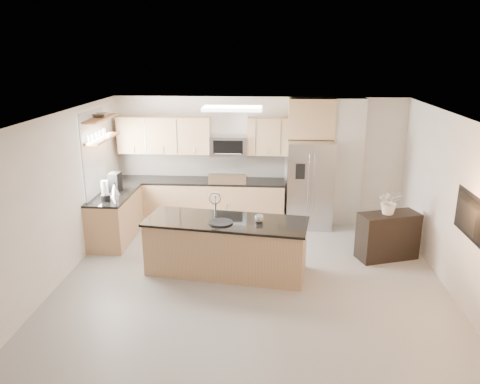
# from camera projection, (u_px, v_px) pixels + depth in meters

# --- Properties ---
(floor) EXTENTS (6.50, 6.50, 0.00)m
(floor) POSITION_uv_depth(u_px,v_px,m) (251.00, 291.00, 7.10)
(floor) COLOR gray
(floor) RESTS_ON ground
(ceiling) EXTENTS (6.00, 6.50, 0.02)m
(ceiling) POSITION_uv_depth(u_px,v_px,m) (252.00, 120.00, 6.34)
(ceiling) COLOR silver
(ceiling) RESTS_ON wall_back
(wall_back) EXTENTS (6.00, 0.02, 2.60)m
(wall_back) POSITION_uv_depth(u_px,v_px,m) (258.00, 159.00, 9.82)
(wall_back) COLOR beige
(wall_back) RESTS_ON floor
(wall_front) EXTENTS (6.00, 0.02, 2.60)m
(wall_front) POSITION_uv_depth(u_px,v_px,m) (232.00, 349.00, 3.62)
(wall_front) COLOR beige
(wall_front) RESTS_ON floor
(wall_left) EXTENTS (0.02, 6.50, 2.60)m
(wall_left) POSITION_uv_depth(u_px,v_px,m) (49.00, 206.00, 6.92)
(wall_left) COLOR beige
(wall_left) RESTS_ON floor
(wall_right) EXTENTS (0.02, 6.50, 2.60)m
(wall_right) POSITION_uv_depth(u_px,v_px,m) (466.00, 215.00, 6.53)
(wall_right) COLOR beige
(wall_right) RESTS_ON floor
(back_counter) EXTENTS (3.55, 0.66, 1.44)m
(back_counter) POSITION_uv_depth(u_px,v_px,m) (199.00, 200.00, 9.84)
(back_counter) COLOR tan
(back_counter) RESTS_ON floor
(left_counter) EXTENTS (0.66, 1.50, 0.92)m
(left_counter) POSITION_uv_depth(u_px,v_px,m) (115.00, 217.00, 8.91)
(left_counter) COLOR tan
(left_counter) RESTS_ON floor
(range) EXTENTS (0.76, 0.64, 1.14)m
(range) POSITION_uv_depth(u_px,v_px,m) (229.00, 201.00, 9.79)
(range) COLOR black
(range) RESTS_ON floor
(upper_cabinets) EXTENTS (3.50, 0.33, 0.75)m
(upper_cabinets) POSITION_uv_depth(u_px,v_px,m) (195.00, 135.00, 9.60)
(upper_cabinets) COLOR tan
(upper_cabinets) RESTS_ON wall_back
(microwave) EXTENTS (0.76, 0.40, 0.40)m
(microwave) POSITION_uv_depth(u_px,v_px,m) (229.00, 146.00, 9.57)
(microwave) COLOR #A5A5A7
(microwave) RESTS_ON upper_cabinets
(refrigerator) EXTENTS (0.92, 0.78, 1.78)m
(refrigerator) POSITION_uv_depth(u_px,v_px,m) (309.00, 184.00, 9.52)
(refrigerator) COLOR #A5A5A7
(refrigerator) RESTS_ON floor
(partition_column) EXTENTS (0.60, 0.30, 2.60)m
(partition_column) POSITION_uv_depth(u_px,v_px,m) (347.00, 162.00, 9.56)
(partition_column) COLOR beige
(partition_column) RESTS_ON floor
(window) EXTENTS (0.04, 1.15, 1.65)m
(window) POSITION_uv_depth(u_px,v_px,m) (94.00, 156.00, 8.58)
(window) COLOR white
(window) RESTS_ON wall_left
(shelf_lower) EXTENTS (0.30, 1.20, 0.04)m
(shelf_lower) POSITION_uv_depth(u_px,v_px,m) (101.00, 138.00, 8.58)
(shelf_lower) COLOR #905939
(shelf_lower) RESTS_ON wall_left
(shelf_upper) EXTENTS (0.30, 1.20, 0.04)m
(shelf_upper) POSITION_uv_depth(u_px,v_px,m) (100.00, 118.00, 8.47)
(shelf_upper) COLOR #905939
(shelf_upper) RESTS_ON wall_left
(ceiling_fixture) EXTENTS (1.00, 0.50, 0.06)m
(ceiling_fixture) POSITION_uv_depth(u_px,v_px,m) (232.00, 108.00, 7.91)
(ceiling_fixture) COLOR white
(ceiling_fixture) RESTS_ON ceiling
(island) EXTENTS (2.70, 1.29, 1.32)m
(island) POSITION_uv_depth(u_px,v_px,m) (226.00, 246.00, 7.61)
(island) COLOR tan
(island) RESTS_ON floor
(credenza) EXTENTS (1.11, 0.74, 0.82)m
(credenza) POSITION_uv_depth(u_px,v_px,m) (388.00, 236.00, 8.13)
(credenza) COLOR black
(credenza) RESTS_ON floor
(cup) EXTENTS (0.18, 0.18, 0.11)m
(cup) POSITION_uv_depth(u_px,v_px,m) (259.00, 218.00, 7.41)
(cup) COLOR silver
(cup) RESTS_ON island
(platter) EXTENTS (0.39, 0.39, 0.02)m
(platter) POSITION_uv_depth(u_px,v_px,m) (221.00, 222.00, 7.36)
(platter) COLOR black
(platter) RESTS_ON island
(blender) EXTENTS (0.16, 0.16, 0.37)m
(blender) POSITION_uv_depth(u_px,v_px,m) (105.00, 192.00, 8.33)
(blender) COLOR black
(blender) RESTS_ON left_counter
(kettle) EXTENTS (0.19, 0.19, 0.24)m
(kettle) POSITION_uv_depth(u_px,v_px,m) (115.00, 189.00, 8.69)
(kettle) COLOR #A5A5A7
(kettle) RESTS_ON left_counter
(coffee_maker) EXTENTS (0.21, 0.25, 0.35)m
(coffee_maker) POSITION_uv_depth(u_px,v_px,m) (115.00, 182.00, 8.92)
(coffee_maker) COLOR black
(coffee_maker) RESTS_ON left_counter
(bowl) EXTENTS (0.39, 0.39, 0.09)m
(bowl) POSITION_uv_depth(u_px,v_px,m) (100.00, 115.00, 8.49)
(bowl) COLOR #A5A5A7
(bowl) RESTS_ON shelf_upper
(flower_vase) EXTENTS (0.61, 0.53, 0.66)m
(flower_vase) POSITION_uv_depth(u_px,v_px,m) (390.00, 195.00, 7.90)
(flower_vase) COLOR white
(flower_vase) RESTS_ON credenza
(television) EXTENTS (0.14, 1.08, 0.62)m
(television) POSITION_uv_depth(u_px,v_px,m) (465.00, 217.00, 6.33)
(television) COLOR black
(television) RESTS_ON wall_right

